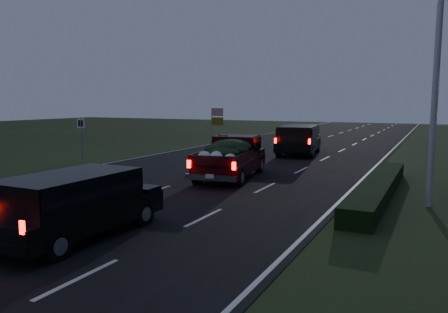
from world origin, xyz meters
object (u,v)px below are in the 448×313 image
Objects in this scene: rear_suv at (73,199)px; pickup_truck at (231,155)px; light_pole at (439,35)px; lead_suv at (299,137)px.

pickup_truck is at bearing 91.73° from rear_suv.
pickup_truck is at bearing 165.95° from light_pole.
light_pole is 1.96× the size of rear_suv.
light_pole is at bearing -63.83° from lead_suv.
lead_suv is (-7.90, 11.67, -4.32)m from light_pole.
light_pole is 1.64× the size of lead_suv.
lead_suv is at bearing 79.37° from pickup_truck.
pickup_truck is 9.67m from rear_suv.
light_pole is 14.74m from lead_suv.
pickup_truck is 9.64m from lead_suv.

